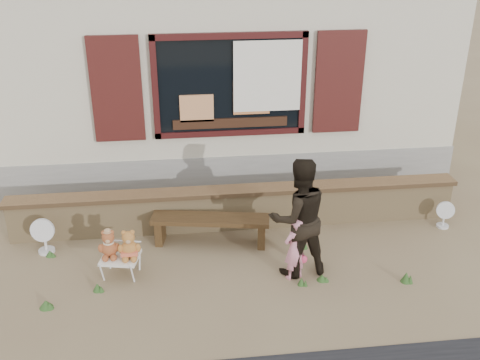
{
  "coord_description": "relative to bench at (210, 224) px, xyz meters",
  "views": [
    {
      "loc": [
        -0.89,
        -6.84,
        4.49
      ],
      "look_at": [
        0.0,
        0.6,
        1.0
      ],
      "focal_mm": 42.0,
      "sensor_mm": 36.0,
      "label": 1
    }
  ],
  "objects": [
    {
      "name": "fan_left",
      "position": [
        -2.44,
        0.04,
        -0.05
      ],
      "size": [
        0.36,
        0.24,
        0.57
      ],
      "rotation": [
        0.0,
        0.0,
        -0.11
      ],
      "color": "silver",
      "rests_on": "ground"
    },
    {
      "name": "folding_chair",
      "position": [
        -1.29,
        -0.69,
        -0.05
      ],
      "size": [
        0.58,
        0.53,
        0.31
      ],
      "rotation": [
        0.0,
        0.0,
        -0.2
      ],
      "color": "silver",
      "rests_on": "ground"
    },
    {
      "name": "fan_right",
      "position": [
        3.73,
        0.06,
        -0.1
      ],
      "size": [
        0.3,
        0.19,
        0.46
      ],
      "rotation": [
        0.0,
        0.0,
        -0.3
      ],
      "color": "silver",
      "rests_on": "ground"
    },
    {
      "name": "teddy_bear_right",
      "position": [
        -1.15,
        -0.72,
        0.19
      ],
      "size": [
        0.36,
        0.33,
        0.42
      ],
      "primitive_type": null,
      "rotation": [
        0.0,
        0.0,
        -0.2
      ],
      "color": "#955E29",
      "rests_on": "folding_chair"
    },
    {
      "name": "child",
      "position": [
        1.07,
        -1.04,
        0.14
      ],
      "size": [
        0.4,
        0.34,
        0.93
      ],
      "primitive_type": "imported",
      "rotation": [
        0.0,
        0.0,
        3.54
      ],
      "color": "pink",
      "rests_on": "ground"
    },
    {
      "name": "ground",
      "position": [
        0.46,
        -0.51,
        -0.33
      ],
      "size": [
        80.0,
        80.0,
        0.0
      ],
      "primitive_type": "plane",
      "color": "brown",
      "rests_on": "ground"
    },
    {
      "name": "teddy_bear_left",
      "position": [
        -1.43,
        -0.67,
        0.18
      ],
      "size": [
        0.34,
        0.31,
        0.41
      ],
      "primitive_type": null,
      "rotation": [
        0.0,
        0.0,
        -0.2
      ],
      "color": "brown",
      "rests_on": "folding_chair"
    },
    {
      "name": "adult",
      "position": [
        1.13,
        -0.89,
        0.52
      ],
      "size": [
        0.92,
        0.77,
        1.71
      ],
      "primitive_type": "imported",
      "rotation": [
        0.0,
        0.0,
        3.3
      ],
      "color": "black",
      "rests_on": "ground"
    },
    {
      "name": "brick_wall",
      "position": [
        0.46,
        0.49,
        0.01
      ],
      "size": [
        7.1,
        0.36,
        0.67
      ],
      "color": "tan",
      "rests_on": "ground"
    },
    {
      "name": "shopfront",
      "position": [
        0.46,
        3.97,
        1.67
      ],
      "size": [
        8.04,
        5.13,
        4.0
      ],
      "color": "#A89E88",
      "rests_on": "ground"
    },
    {
      "name": "grass_tufts",
      "position": [
        0.18,
        -0.92,
        -0.27
      ],
      "size": [
        5.07,
        1.39,
        0.16
      ],
      "color": "#2D5120",
      "rests_on": "ground"
    },
    {
      "name": "bench",
      "position": [
        0.0,
        0.0,
        0.0
      ],
      "size": [
        1.8,
        0.68,
        0.45
      ],
      "rotation": [
        0.0,
        0.0,
        -0.18
      ],
      "color": "#362513",
      "rests_on": "ground"
    }
  ]
}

